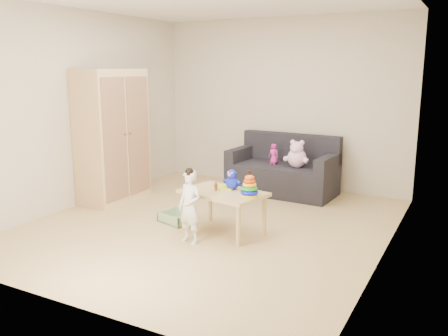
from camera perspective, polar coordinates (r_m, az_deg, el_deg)
The scene contains 13 objects.
room at distance 5.46m, azimuth -1.71°, elevation 6.26°, with size 4.50×4.50×4.50m.
wardrobe at distance 6.76m, azimuth -13.28°, elevation 3.75°, with size 0.51×1.02×1.83m, color #DEB97A.
sofa at distance 7.12m, azimuth 6.97°, elevation -1.31°, with size 1.56×0.78×0.44m, color black.
play_table at distance 5.39m, azimuth -0.09°, elevation -5.30°, with size 0.92×0.58×0.48m, color tan.
storage_bin at distance 5.82m, azimuth -5.69°, elevation -5.94°, with size 0.40×0.30×0.12m, color #81A376, non-canonical shape.
toddler at distance 5.05m, azimuth -4.13°, elevation -4.79°, with size 0.29×0.19×0.78m, color white.
pink_bear at distance 6.87m, azimuth 8.77°, elevation 1.46°, with size 0.29×0.25×0.34m, color #FFBBE2, non-canonical shape.
doll at distance 7.06m, azimuth 5.99°, elevation 1.67°, with size 0.15×0.10×0.30m, color #D52895.
ring_stacker at distance 5.11m, azimuth 3.08°, elevation -2.42°, with size 0.20×0.20×0.23m.
brown_bottle at distance 5.28m, azimuth 3.03°, elevation -1.79°, with size 0.08×0.08×0.24m.
blue_plush at distance 5.38m, azimuth 0.99°, elevation -1.34°, with size 0.20×0.15×0.24m, color #182BDC, non-canonical shape.
wooden_figure at distance 5.32m, azimuth -0.98°, elevation -2.21°, with size 0.04×0.03×0.11m, color brown, non-canonical shape.
yellow_book at distance 5.47m, azimuth 0.22°, elevation -2.30°, with size 0.22×0.22×0.02m, color yellow.
Camera 1 is at (2.71, -4.71, 1.84)m, focal length 38.00 mm.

